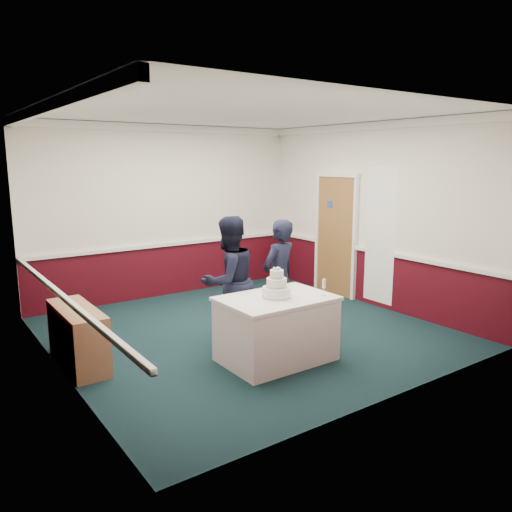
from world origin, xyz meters
TOP-DOWN VIEW (x-y plane):
  - ground at (0.00, 0.00)m, footprint 5.00×5.00m
  - room_shell at (0.08, 0.61)m, footprint 5.00×5.00m
  - sideboard at (-2.28, 0.18)m, footprint 0.41×1.20m
  - cake_table at (-0.28, -1.04)m, footprint 1.32×0.92m
  - wedding_cake at (-0.28, -1.04)m, footprint 0.35×0.35m
  - cake_knife at (-0.31, -1.24)m, footprint 0.06×0.22m
  - champagne_flute at (0.22, -1.32)m, footprint 0.05×0.05m
  - person_man at (-0.45, -0.25)m, footprint 0.89×0.73m
  - person_woman at (0.28, -0.37)m, footprint 0.67×0.52m

SIDE VIEW (x-z plane):
  - ground at x=0.00m, z-range 0.00..0.00m
  - sideboard at x=-2.28m, z-range 0.00..0.70m
  - cake_table at x=-0.28m, z-range 0.01..0.80m
  - cake_knife at x=-0.31m, z-range 0.79..0.79m
  - person_woman at x=0.28m, z-range 0.00..1.62m
  - person_man at x=-0.45m, z-range 0.00..1.70m
  - wedding_cake at x=-0.28m, z-range 0.72..1.08m
  - champagne_flute at x=0.22m, z-range 0.83..1.03m
  - room_shell at x=0.08m, z-range 0.47..3.47m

